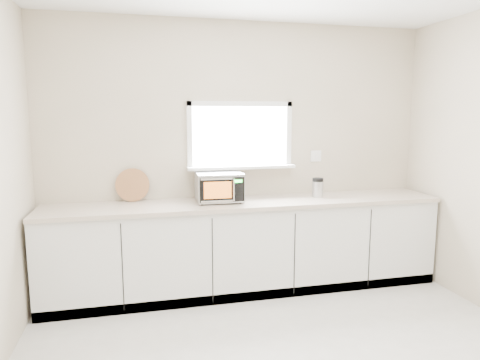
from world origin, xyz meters
name	(u,v)px	position (x,y,z in m)	size (l,w,h in m)	color
back_wall	(240,154)	(0.00, 2.00, 1.36)	(4.00, 0.17, 2.70)	beige
cabinets	(247,247)	(0.00, 1.70, 0.44)	(3.92, 0.60, 0.88)	silver
countertop	(247,203)	(0.00, 1.69, 0.90)	(3.92, 0.64, 0.04)	beige
microwave	(219,187)	(-0.27, 1.72, 1.07)	(0.45, 0.38, 0.29)	black
knife_block	(206,190)	(-0.41, 1.69, 1.04)	(0.10, 0.20, 0.29)	#4F371C
cutting_board	(132,185)	(-1.10, 1.94, 1.08)	(0.33, 0.33, 0.02)	#A4773F
coffee_grinder	(318,187)	(0.77, 1.73, 1.02)	(0.14, 0.14, 0.20)	#B0B3B8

